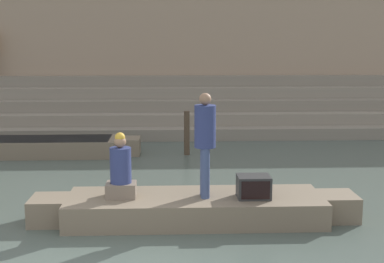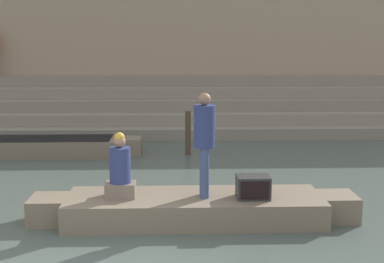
{
  "view_description": "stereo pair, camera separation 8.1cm",
  "coord_description": "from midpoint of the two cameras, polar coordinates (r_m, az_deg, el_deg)",
  "views": [
    {
      "loc": [
        1.06,
        -6.25,
        3.02
      ],
      "look_at": [
        1.48,
        3.67,
        1.34
      ],
      "focal_mm": 50.0,
      "sensor_mm": 36.0,
      "label": 1
    },
    {
      "loc": [
        1.14,
        -6.25,
        3.02
      ],
      "look_at": [
        1.48,
        3.67,
        1.34
      ],
      "focal_mm": 50.0,
      "sensor_mm": 36.0,
      "label": 2
    }
  ],
  "objects": [
    {
      "name": "ghat_steps",
      "position": [
        18.14,
        -5.9,
        2.12
      ],
      "size": [
        36.0,
        3.13,
        1.81
      ],
      "color": "gray",
      "rests_on": "ground"
    },
    {
      "name": "back_wall",
      "position": [
        19.72,
        -5.71,
        9.59
      ],
      "size": [
        34.2,
        1.28,
        6.1
      ],
      "color": "tan",
      "rests_on": "ground"
    },
    {
      "name": "rowboat_main",
      "position": [
        9.16,
        0.06,
        -8.08
      ],
      "size": [
        5.52,
        1.45,
        0.44
      ],
      "rotation": [
        0.0,
        0.0,
        -0.05
      ],
      "color": "#756651",
      "rests_on": "ground"
    },
    {
      "name": "person_standing",
      "position": [
        8.83,
        1.14,
        -0.66
      ],
      "size": [
        0.35,
        0.35,
        1.75
      ],
      "rotation": [
        0.0,
        0.0,
        -0.09
      ],
      "color": "#3D4C75",
      "rests_on": "rowboat_main"
    },
    {
      "name": "person_rowing",
      "position": [
        9.0,
        -7.87,
        -4.25
      ],
      "size": [
        0.5,
        0.39,
        1.1
      ],
      "rotation": [
        0.0,
        0.0,
        -0.23
      ],
      "color": "#756656",
      "rests_on": "rowboat_main"
    },
    {
      "name": "tv_set",
      "position": [
        8.99,
        6.34,
        -5.88
      ],
      "size": [
        0.55,
        0.44,
        0.38
      ],
      "rotation": [
        0.0,
        0.0,
        0.13
      ],
      "color": "#2D2D2D",
      "rests_on": "rowboat_main"
    },
    {
      "name": "moored_boat_shore",
      "position": [
        14.92,
        -16.68,
        -1.52
      ],
      "size": [
        5.67,
        1.33,
        0.45
      ],
      "rotation": [
        0.0,
        0.0,
        0.06
      ],
      "color": "#756651",
      "rests_on": "ground"
    },
    {
      "name": "mooring_post",
      "position": [
        14.27,
        -0.72,
        -0.17
      ],
      "size": [
        0.15,
        0.15,
        1.18
      ],
      "primitive_type": "cylinder",
      "color": "#473828",
      "rests_on": "ground"
    }
  ]
}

